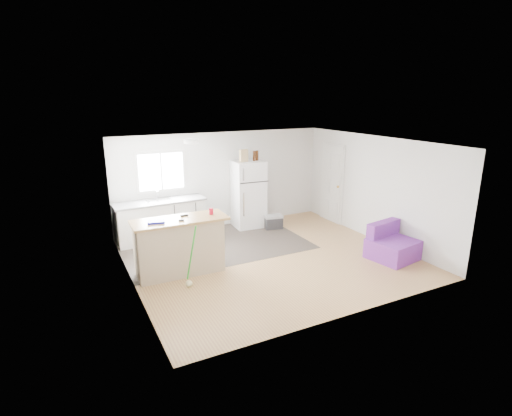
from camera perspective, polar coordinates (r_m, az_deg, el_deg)
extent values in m
cube|color=#9F6B43|center=(8.38, 1.97, -7.22)|extent=(5.50, 5.00, 0.01)
cube|color=white|center=(7.76, 2.14, 9.34)|extent=(5.50, 5.00, 0.01)
cube|color=silver|center=(10.18, -4.80, 4.03)|extent=(5.50, 0.01, 2.40)
cube|color=silver|center=(6.03, 13.69, -4.81)|extent=(5.50, 0.01, 2.40)
cube|color=silver|center=(7.12, -17.71, -1.91)|extent=(0.01, 5.00, 2.40)
cube|color=silver|center=(9.59, 16.59, 2.68)|extent=(0.01, 5.00, 2.40)
cube|color=#352F28|center=(9.15, -5.85, -5.22)|extent=(4.05, 2.50, 0.00)
cube|color=white|center=(9.64, -13.41, 5.10)|extent=(1.18, 0.04, 0.98)
cube|color=white|center=(9.62, -13.38, 5.08)|extent=(1.05, 0.01, 0.85)
cube|color=white|center=(9.62, -13.37, 5.08)|extent=(0.03, 0.02, 0.85)
cube|color=white|center=(10.75, 10.76, 3.44)|extent=(0.05, 0.82, 2.03)
cube|color=white|center=(10.76, 10.81, 3.47)|extent=(0.03, 0.92, 2.10)
sphere|color=gold|center=(10.49, 11.63, 2.99)|extent=(0.07, 0.07, 0.07)
cylinder|color=white|center=(8.38, -9.24, 9.37)|extent=(0.30, 0.30, 0.07)
cube|color=white|center=(9.57, -13.43, -1.80)|extent=(2.05, 0.70, 0.89)
cube|color=slate|center=(9.44, -13.61, 0.90)|extent=(2.11, 0.74, 0.04)
cube|color=silver|center=(9.41, -13.57, 0.86)|extent=(0.58, 0.45, 0.06)
cube|color=tan|center=(7.67, -10.85, -5.58)|extent=(1.61, 0.59, 1.03)
cube|color=tan|center=(7.50, -10.84, -1.70)|extent=(1.76, 0.70, 0.05)
cube|color=white|center=(10.15, -1.12, 2.01)|extent=(0.79, 0.74, 1.70)
cube|color=black|center=(9.75, -0.22, 3.69)|extent=(0.75, 0.05, 0.02)
cube|color=silver|center=(9.58, -1.81, 4.80)|extent=(0.03, 0.02, 0.31)
cube|color=silver|center=(9.75, -1.77, 0.49)|extent=(0.03, 0.02, 0.59)
cube|color=#2D2D30|center=(10.15, 2.47, -2.12)|extent=(0.48, 0.37, 0.29)
cube|color=#97979A|center=(10.10, 2.49, -1.19)|extent=(0.50, 0.39, 0.06)
cube|color=purple|center=(8.76, 18.95, -5.59)|extent=(1.00, 0.96, 0.41)
cube|color=purple|center=(8.84, 17.74, -2.79)|extent=(0.90, 0.35, 0.31)
cube|color=white|center=(7.75, -8.11, -8.36)|extent=(0.15, 0.14, 0.24)
cylinder|color=#1B3CC0|center=(7.70, -8.15, -7.39)|extent=(0.06, 0.06, 0.05)
cylinder|color=green|center=(7.21, -9.19, -6.41)|extent=(0.17, 0.27, 1.08)
sphere|color=beige|center=(7.30, -9.55, -10.62)|extent=(0.12, 0.12, 0.12)
cylinder|color=red|center=(7.66, -6.43, -0.48)|extent=(0.08, 0.08, 0.12)
cube|color=#1316B7|center=(7.37, -14.07, -1.88)|extent=(0.34, 0.28, 0.04)
cube|color=black|center=(7.64, -10.20, -1.03)|extent=(0.14, 0.05, 0.03)
cube|color=black|center=(7.36, -10.61, -1.73)|extent=(0.11, 0.07, 0.03)
cube|color=tan|center=(9.84, -1.77, 7.49)|extent=(0.20, 0.11, 0.30)
cylinder|color=#3B1D0A|center=(9.97, -0.26, 7.46)|extent=(0.08, 0.08, 0.25)
cylinder|color=#3B1D0A|center=(10.03, 0.16, 7.51)|extent=(0.08, 0.08, 0.25)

